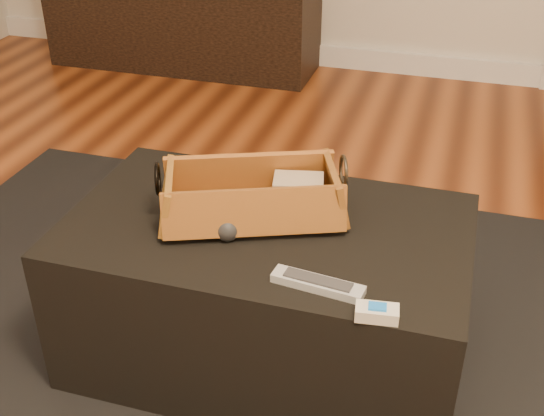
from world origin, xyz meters
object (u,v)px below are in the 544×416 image
(media_cabinet, at_px, (182,14))
(ottoman, at_px, (267,291))
(cream_gadget, at_px, (377,313))
(tv_remote, at_px, (243,211))
(game_controller, at_px, (204,223))
(wicker_basket, at_px, (252,198))
(silver_remote, at_px, (318,284))

(media_cabinet, relative_size, ottoman, 1.50)
(media_cabinet, xyz_separation_m, cream_gadget, (1.49, -2.45, 0.15))
(tv_remote, distance_m, game_controller, 0.11)
(wicker_basket, distance_m, game_controller, 0.14)
(wicker_basket, bearing_deg, cream_gadget, -39.55)
(media_cabinet, distance_m, tv_remote, 2.45)
(media_cabinet, xyz_separation_m, game_controller, (1.04, -2.26, 0.17))
(game_controller, distance_m, cream_gadget, 0.49)
(ottoman, height_order, wicker_basket, wicker_basket)
(cream_gadget, bearing_deg, silver_remote, 155.28)
(ottoman, height_order, silver_remote, silver_remote)
(wicker_basket, distance_m, silver_remote, 0.33)
(wicker_basket, height_order, silver_remote, wicker_basket)
(wicker_basket, distance_m, cream_gadget, 0.47)
(game_controller, xyz_separation_m, silver_remote, (0.31, -0.13, -0.02))
(media_cabinet, xyz_separation_m, ottoman, (1.17, -2.17, -0.07))
(wicker_basket, bearing_deg, media_cabinet, 117.55)
(ottoman, xyz_separation_m, cream_gadget, (0.32, -0.28, 0.22))
(media_cabinet, xyz_separation_m, wicker_basket, (1.12, -2.15, 0.19))
(tv_remote, distance_m, wicker_basket, 0.04)
(silver_remote, bearing_deg, cream_gadget, -24.72)
(media_cabinet, distance_m, cream_gadget, 2.87)
(ottoman, distance_m, cream_gadget, 0.48)
(media_cabinet, bearing_deg, silver_remote, -60.55)
(ottoman, bearing_deg, game_controller, -146.18)
(media_cabinet, distance_m, game_controller, 2.49)
(game_controller, bearing_deg, ottoman, 33.82)
(media_cabinet, bearing_deg, game_controller, -65.37)
(wicker_basket, bearing_deg, game_controller, -128.36)
(ottoman, xyz_separation_m, silver_remote, (0.18, -0.22, 0.22))
(wicker_basket, xyz_separation_m, silver_remote, (0.23, -0.24, -0.04))
(ottoman, bearing_deg, tv_remote, -177.14)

